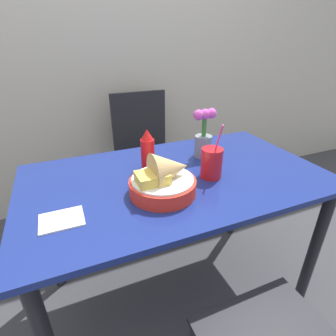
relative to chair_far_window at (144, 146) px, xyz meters
name	(u,v)px	position (x,y,z in m)	size (l,w,h in m)	color
ground_plane	(175,292)	(-0.11, -0.83, -0.54)	(12.00, 12.00, 0.00)	#38383D
wall_window	(110,31)	(-0.11, 0.31, 0.76)	(7.00, 0.06, 2.60)	#B7B2A3
dining_table	(176,195)	(-0.11, -0.83, 0.09)	(1.27, 0.73, 0.73)	navy
chair_far_window	(144,146)	(0.00, 0.00, 0.00)	(0.40, 0.40, 0.92)	black
food_basket	(165,179)	(-0.21, -0.94, 0.25)	(0.25, 0.25, 0.17)	red
ketchup_bottle	(148,151)	(-0.21, -0.72, 0.28)	(0.06, 0.06, 0.19)	red
drink_cup	(211,164)	(0.01, -0.89, 0.25)	(0.09, 0.09, 0.24)	red
flower_vase	(204,136)	(0.09, -0.69, 0.29)	(0.12, 0.08, 0.24)	gray
napkin	(62,220)	(-0.58, -0.96, 0.19)	(0.14, 0.11, 0.01)	white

